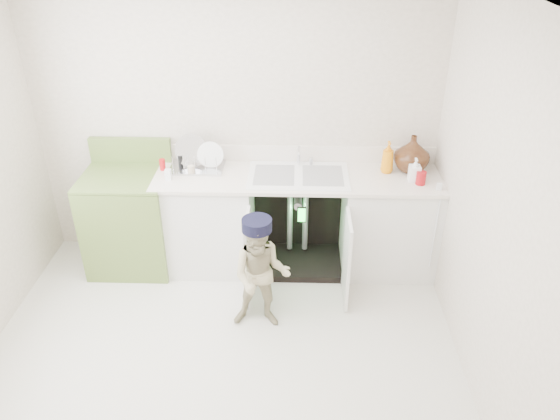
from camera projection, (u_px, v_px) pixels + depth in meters
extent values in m
plane|color=#BCB5A5|center=(222.00, 356.00, 4.03)|extent=(3.50, 3.50, 0.00)
cube|color=beige|center=(236.00, 123.00, 4.71)|extent=(3.50, 2.50, 0.02)
cube|color=beige|center=(157.00, 402.00, 2.11)|extent=(3.50, 2.50, 0.02)
cube|color=beige|center=(494.00, 214.00, 3.36)|extent=(2.50, 3.00, 0.02)
cube|color=beige|center=(208.00, 222.00, 4.86)|extent=(0.80, 0.60, 0.86)
cube|color=beige|center=(388.00, 225.00, 4.82)|extent=(0.80, 0.60, 0.86)
cube|color=black|center=(298.00, 208.00, 5.08)|extent=(0.80, 0.06, 0.86)
cube|color=black|center=(297.00, 260.00, 5.04)|extent=(0.80, 0.60, 0.06)
cylinder|color=gray|center=(290.00, 216.00, 4.92)|extent=(0.05, 0.05, 0.70)
cylinder|color=gray|center=(305.00, 216.00, 4.92)|extent=(0.05, 0.05, 0.70)
cylinder|color=gray|center=(298.00, 202.00, 4.79)|extent=(0.07, 0.18, 0.07)
cube|color=beige|center=(248.00, 258.00, 4.43)|extent=(0.03, 0.40, 0.76)
cube|color=beige|center=(347.00, 259.00, 4.41)|extent=(0.02, 0.40, 0.76)
cube|color=silver|center=(298.00, 178.00, 4.61)|extent=(2.44, 0.64, 0.03)
cube|color=silver|center=(299.00, 154.00, 4.82)|extent=(2.44, 0.02, 0.15)
cube|color=white|center=(298.00, 176.00, 4.61)|extent=(0.85, 0.55, 0.02)
cube|color=gray|center=(274.00, 175.00, 4.61)|extent=(0.34, 0.40, 0.01)
cube|color=gray|center=(323.00, 176.00, 4.60)|extent=(0.34, 0.40, 0.01)
cylinder|color=silver|center=(299.00, 155.00, 4.75)|extent=(0.03, 0.03, 0.17)
cylinder|color=silver|center=(299.00, 150.00, 4.66)|extent=(0.02, 0.14, 0.02)
cylinder|color=silver|center=(311.00, 161.00, 4.77)|extent=(0.04, 0.04, 0.06)
cylinder|color=silver|center=(435.00, 233.00, 4.48)|extent=(0.01, 0.01, 0.70)
cube|color=silver|center=(439.00, 187.00, 4.37)|extent=(0.04, 0.02, 0.06)
cube|color=silver|center=(197.00, 167.00, 4.73)|extent=(0.46, 0.31, 0.02)
cylinder|color=silver|center=(192.00, 158.00, 4.71)|extent=(0.29, 0.10, 0.28)
cylinder|color=white|center=(211.00, 160.00, 4.69)|extent=(0.23, 0.06, 0.22)
cylinder|color=silver|center=(173.00, 164.00, 4.61)|extent=(0.01, 0.01, 0.13)
cylinder|color=silver|center=(184.00, 164.00, 4.61)|extent=(0.01, 0.01, 0.13)
cylinder|color=silver|center=(194.00, 164.00, 4.60)|extent=(0.01, 0.01, 0.13)
cylinder|color=silver|center=(205.00, 164.00, 4.60)|extent=(0.01, 0.01, 0.13)
cylinder|color=silver|center=(216.00, 164.00, 4.60)|extent=(0.01, 0.01, 0.13)
imported|color=#4E2816|center=(412.00, 153.00, 4.62)|extent=(0.30, 0.30, 0.32)
imported|color=orange|center=(388.00, 157.00, 4.60)|extent=(0.11, 0.11, 0.28)
imported|color=white|center=(415.00, 170.00, 4.48)|extent=(0.09, 0.09, 0.20)
cylinder|color=#A30E13|center=(421.00, 178.00, 4.45)|extent=(0.08, 0.08, 0.11)
cylinder|color=red|center=(162.00, 165.00, 4.68)|extent=(0.05, 0.05, 0.10)
cylinder|color=#C4AE90|center=(191.00, 170.00, 4.61)|extent=(0.06, 0.06, 0.08)
cylinder|color=black|center=(181.00, 162.00, 4.71)|extent=(0.04, 0.04, 0.12)
cube|color=white|center=(168.00, 175.00, 4.53)|extent=(0.05, 0.05, 0.09)
cube|color=olive|center=(131.00, 222.00, 4.86)|extent=(0.72, 0.65, 0.87)
cube|color=olive|center=(123.00, 176.00, 4.63)|extent=(0.72, 0.65, 0.02)
cube|color=olive|center=(131.00, 150.00, 4.82)|extent=(0.72, 0.06, 0.23)
cylinder|color=black|center=(97.00, 185.00, 4.50)|extent=(0.16, 0.16, 0.02)
cylinder|color=silver|center=(96.00, 184.00, 4.50)|extent=(0.19, 0.19, 0.01)
cylinder|color=black|center=(108.00, 169.00, 4.78)|extent=(0.16, 0.16, 0.02)
cylinder|color=silver|center=(108.00, 167.00, 4.77)|extent=(0.19, 0.19, 0.01)
cylinder|color=black|center=(140.00, 186.00, 4.49)|extent=(0.16, 0.16, 0.02)
cylinder|color=silver|center=(140.00, 185.00, 4.49)|extent=(0.19, 0.19, 0.01)
cylinder|color=black|center=(149.00, 169.00, 4.77)|extent=(0.16, 0.16, 0.02)
cylinder|color=silver|center=(149.00, 168.00, 4.76)|extent=(0.19, 0.19, 0.01)
imported|color=tan|center=(261.00, 275.00, 4.11)|extent=(0.46, 0.36, 0.93)
cylinder|color=black|center=(260.00, 226.00, 3.90)|extent=(0.23, 0.23, 0.09)
cube|color=black|center=(261.00, 223.00, 4.00)|extent=(0.17, 0.09, 0.01)
cube|color=black|center=(302.00, 215.00, 4.40)|extent=(0.07, 0.01, 0.14)
cube|color=#26F23F|center=(302.00, 215.00, 4.39)|extent=(0.06, 0.00, 0.12)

